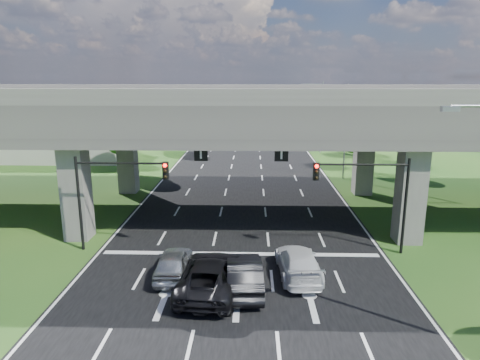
{
  "coord_description": "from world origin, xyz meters",
  "views": [
    {
      "loc": [
        0.68,
        -21.09,
        10.67
      ],
      "look_at": [
        -0.16,
        8.32,
        3.56
      ],
      "focal_mm": 32.0,
      "sensor_mm": 36.0,
      "label": 1
    }
  ],
  "objects_px": {
    "signal_right": "(371,188)",
    "car_dark": "(244,274)",
    "car_trailing": "(211,275)",
    "streetlight_beyond": "(319,112)",
    "streetlight_far": "(342,124)",
    "car_silver": "(174,263)",
    "car_white": "(298,262)",
    "signal_left": "(113,186)"
  },
  "relations": [
    {
      "from": "car_silver",
      "to": "car_trailing",
      "type": "bearing_deg",
      "value": 142.57
    },
    {
      "from": "streetlight_beyond",
      "to": "car_dark",
      "type": "height_order",
      "value": "streetlight_beyond"
    },
    {
      "from": "streetlight_beyond",
      "to": "car_white",
      "type": "relative_size",
      "value": 1.9
    },
    {
      "from": "signal_left",
      "to": "car_trailing",
      "type": "relative_size",
      "value": 0.97
    },
    {
      "from": "signal_right",
      "to": "streetlight_far",
      "type": "distance_m",
      "value": 20.25
    },
    {
      "from": "signal_right",
      "to": "car_trailing",
      "type": "bearing_deg",
      "value": -150.91
    },
    {
      "from": "streetlight_beyond",
      "to": "car_silver",
      "type": "height_order",
      "value": "streetlight_beyond"
    },
    {
      "from": "car_silver",
      "to": "car_dark",
      "type": "relative_size",
      "value": 0.89
    },
    {
      "from": "signal_right",
      "to": "car_silver",
      "type": "bearing_deg",
      "value": -162.86
    },
    {
      "from": "streetlight_beyond",
      "to": "car_silver",
      "type": "bearing_deg",
      "value": -109.05
    },
    {
      "from": "car_dark",
      "to": "car_white",
      "type": "relative_size",
      "value": 0.96
    },
    {
      "from": "car_trailing",
      "to": "streetlight_far",
      "type": "bearing_deg",
      "value": -109.96
    },
    {
      "from": "car_white",
      "to": "car_trailing",
      "type": "xyz_separation_m",
      "value": [
        -4.62,
        -1.82,
        0.09
      ]
    },
    {
      "from": "car_silver",
      "to": "signal_left",
      "type": "bearing_deg",
      "value": -40.75
    },
    {
      "from": "streetlight_far",
      "to": "car_dark",
      "type": "distance_m",
      "value": 27.3
    },
    {
      "from": "signal_right",
      "to": "streetlight_far",
      "type": "height_order",
      "value": "streetlight_far"
    },
    {
      "from": "car_trailing",
      "to": "streetlight_beyond",
      "type": "bearing_deg",
      "value": -101.03
    },
    {
      "from": "car_trailing",
      "to": "car_dark",
      "type": "bearing_deg",
      "value": -169.62
    },
    {
      "from": "signal_right",
      "to": "car_dark",
      "type": "distance_m",
      "value": 9.58
    },
    {
      "from": "streetlight_beyond",
      "to": "car_white",
      "type": "height_order",
      "value": "streetlight_beyond"
    },
    {
      "from": "signal_left",
      "to": "car_white",
      "type": "height_order",
      "value": "signal_left"
    },
    {
      "from": "car_white",
      "to": "car_silver",
      "type": "bearing_deg",
      "value": -1.46
    },
    {
      "from": "signal_right",
      "to": "car_white",
      "type": "distance_m",
      "value": 6.58
    },
    {
      "from": "streetlight_far",
      "to": "car_trailing",
      "type": "height_order",
      "value": "streetlight_far"
    },
    {
      "from": "streetlight_beyond",
      "to": "car_silver",
      "type": "xyz_separation_m",
      "value": [
        -13.66,
        -39.57,
        -5.06
      ]
    },
    {
      "from": "streetlight_far",
      "to": "signal_right",
      "type": "bearing_deg",
      "value": -96.47
    },
    {
      "from": "signal_right",
      "to": "signal_left",
      "type": "bearing_deg",
      "value": 180.0
    },
    {
      "from": "signal_left",
      "to": "streetlight_far",
      "type": "bearing_deg",
      "value": 48.22
    },
    {
      "from": "signal_right",
      "to": "streetlight_beyond",
      "type": "relative_size",
      "value": 0.6
    },
    {
      "from": "signal_right",
      "to": "car_silver",
      "type": "xyz_separation_m",
      "value": [
        -11.39,
        -3.51,
        -3.4
      ]
    },
    {
      "from": "streetlight_beyond",
      "to": "car_dark",
      "type": "relative_size",
      "value": 1.99
    },
    {
      "from": "streetlight_beyond",
      "to": "car_trailing",
      "type": "xyz_separation_m",
      "value": [
        -11.47,
        -41.17,
        -4.96
      ]
    },
    {
      "from": "signal_left",
      "to": "car_silver",
      "type": "distance_m",
      "value": 6.48
    },
    {
      "from": "car_silver",
      "to": "car_dark",
      "type": "distance_m",
      "value": 4.15
    },
    {
      "from": "signal_left",
      "to": "streetlight_beyond",
      "type": "xyz_separation_m",
      "value": [
        17.92,
        36.06,
        1.66
      ]
    },
    {
      "from": "signal_left",
      "to": "car_white",
      "type": "relative_size",
      "value": 1.14
    },
    {
      "from": "car_silver",
      "to": "car_white",
      "type": "bearing_deg",
      "value": -179.43
    },
    {
      "from": "streetlight_far",
      "to": "car_white",
      "type": "height_order",
      "value": "streetlight_far"
    },
    {
      "from": "signal_right",
      "to": "signal_left",
      "type": "xyz_separation_m",
      "value": [
        -15.65,
        0.0,
        0.0
      ]
    },
    {
      "from": "signal_right",
      "to": "car_trailing",
      "type": "xyz_separation_m",
      "value": [
        -9.2,
        -5.12,
        -3.3
      ]
    },
    {
      "from": "car_silver",
      "to": "car_dark",
      "type": "bearing_deg",
      "value": 158.61
    },
    {
      "from": "signal_left",
      "to": "streetlight_far",
      "type": "height_order",
      "value": "streetlight_far"
    }
  ]
}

